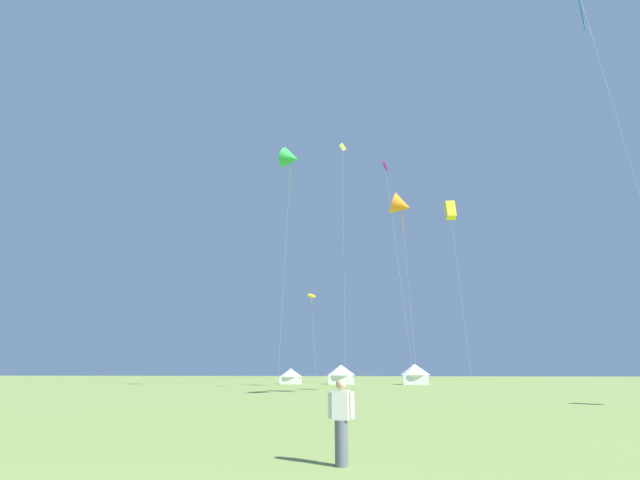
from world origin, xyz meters
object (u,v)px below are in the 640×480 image
at_px(kite_orange_delta, 401,206).
at_px(kite_yellow_parafoil, 312,296).
at_px(festival_tent_left, 415,373).
at_px(kite_lime_diamond, 343,163).
at_px(kite_yellow_box, 450,211).
at_px(festival_tent_right, 341,373).
at_px(kite_green_delta, 291,158).
at_px(person_spectator, 341,423).
at_px(kite_magenta_diamond, 386,175).
at_px(festival_tent_center, 291,375).

distance_m(kite_orange_delta, kite_yellow_parafoil, 17.69).
bearing_deg(festival_tent_left, kite_lime_diamond, -122.21).
distance_m(kite_yellow_box, festival_tent_right, 36.90).
bearing_deg(kite_green_delta, festival_tent_left, 49.63).
bearing_deg(kite_orange_delta, kite_yellow_box, -70.35).
xyz_separation_m(kite_yellow_parafoil, festival_tent_left, (14.19, 11.96, -10.38)).
bearing_deg(kite_orange_delta, kite_green_delta, -177.01).
bearing_deg(kite_yellow_parafoil, kite_green_delta, -104.77).
xyz_separation_m(kite_lime_diamond, person_spectator, (4.71, -48.36, -30.15)).
bearing_deg(kite_magenta_diamond, kite_orange_delta, 75.82).
xyz_separation_m(kite_green_delta, festival_tent_right, (4.50, 18.81, -28.51)).
bearing_deg(kite_orange_delta, festival_tent_center, 135.44).
xyz_separation_m(kite_magenta_diamond, festival_tent_left, (3.12, 25.12, -22.13)).
bearing_deg(festival_tent_left, person_spectator, -94.08).
distance_m(festival_tent_right, festival_tent_left, 11.49).
height_order(kite_yellow_box, festival_tent_center, kite_yellow_box).
height_order(kite_magenta_diamond, festival_tent_right, kite_magenta_diamond).
xyz_separation_m(kite_lime_diamond, festival_tent_left, (9.20, 14.61, -29.31)).
bearing_deg(kite_yellow_box, kite_magenta_diamond, 140.54).
distance_m(kite_lime_diamond, kite_magenta_diamond, 14.11).
bearing_deg(kite_green_delta, festival_tent_center, 101.01).
bearing_deg(kite_lime_diamond, kite_magenta_diamond, -59.91).
bearing_deg(kite_yellow_parafoil, kite_yellow_box, -46.62).
height_order(kite_green_delta, kite_lime_diamond, kite_lime_diamond).
xyz_separation_m(kite_orange_delta, kite_yellow_box, (4.32, -12.10, -5.36)).
height_order(kite_yellow_box, festival_tent_right, kite_yellow_box).
height_order(person_spectator, festival_tent_center, festival_tent_center).
xyz_separation_m(kite_green_delta, kite_yellow_parafoil, (1.81, 6.85, -18.07)).
relative_size(kite_magenta_diamond, person_spectator, 14.91).
height_order(kite_yellow_parafoil, kite_yellow_box, kite_yellow_box).
xyz_separation_m(kite_lime_diamond, festival_tent_right, (-2.29, 14.61, -29.37)).
bearing_deg(person_spectator, festival_tent_center, 103.54).
bearing_deg(kite_lime_diamond, person_spectator, -84.44).
height_order(kite_lime_diamond, festival_tent_right, kite_lime_diamond).
height_order(kite_lime_diamond, festival_tent_center, kite_lime_diamond).
relative_size(kite_yellow_parafoil, person_spectator, 7.18).
distance_m(kite_green_delta, kite_yellow_parafoil, 19.41).
relative_size(person_spectator, festival_tent_center, 0.47).
relative_size(kite_yellow_box, festival_tent_right, 4.02).
xyz_separation_m(kite_yellow_parafoil, festival_tent_right, (2.69, 11.96, -10.44)).
xyz_separation_m(kite_orange_delta, kite_green_delta, (-14.66, -0.77, 7.55)).
relative_size(kite_orange_delta, festival_tent_left, 5.19).
bearing_deg(festival_tent_right, kite_green_delta, -103.45).
bearing_deg(festival_tent_left, kite_yellow_box, -84.33).
bearing_deg(festival_tent_center, person_spectator, -76.46).
bearing_deg(kite_orange_delta, festival_tent_right, 119.39).
height_order(kite_orange_delta, kite_green_delta, kite_green_delta).
distance_m(kite_green_delta, festival_tent_right, 34.45).
bearing_deg(kite_magenta_diamond, festival_tent_left, 82.93).
relative_size(festival_tent_right, festival_tent_left, 0.97).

